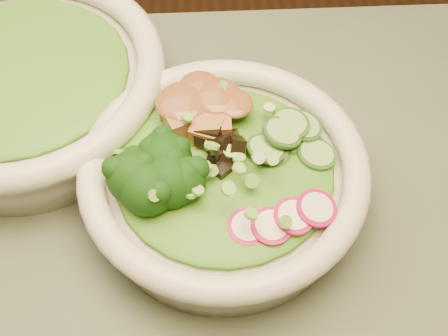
{
  "coord_description": "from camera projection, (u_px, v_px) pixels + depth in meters",
  "views": [
    {
      "loc": [
        -0.19,
        -0.15,
        1.22
      ],
      "look_at": [
        -0.18,
        0.15,
        0.8
      ],
      "focal_mm": 50.0,
      "sensor_mm": 36.0,
      "label": 1
    }
  ],
  "objects": [
    {
      "name": "peanut_sauce",
      "position": [
        198.0,
        102.0,
        0.52
      ],
      "size": [
        0.06,
        0.05,
        0.01
      ],
      "primitive_type": "ellipsoid",
      "color": "brown",
      "rests_on": "tofu_cubes"
    },
    {
      "name": "scallion_garnish",
      "position": [
        224.0,
        152.0,
        0.49
      ],
      "size": [
        0.17,
        0.17,
        0.02
      ],
      "primitive_type": null,
      "color": "#72B33F",
      "rests_on": "salad_bowl"
    },
    {
      "name": "side_lettuce",
      "position": [
        17.0,
        70.0,
        0.56
      ],
      "size": [
        0.18,
        0.18,
        0.02
      ],
      "primitive_type": "ellipsoid",
      "color": "#326816",
      "rests_on": "side_bowl"
    },
    {
      "name": "salad_bowl",
      "position": [
        224.0,
        181.0,
        0.52
      ],
      "size": [
        0.24,
        0.24,
        0.06
      ],
      "rotation": [
        0.0,
        0.0,
        0.19
      ],
      "color": "silver",
      "rests_on": "dining_table"
    },
    {
      "name": "tofu_cubes",
      "position": [
        198.0,
        111.0,
        0.53
      ],
      "size": [
        0.09,
        0.07,
        0.03
      ],
      "primitive_type": null,
      "rotation": [
        0.0,
        0.0,
        0.19
      ],
      "color": "#935C31",
      "rests_on": "salad_bowl"
    },
    {
      "name": "broccoli_florets",
      "position": [
        160.0,
        183.0,
        0.48
      ],
      "size": [
        0.08,
        0.07,
        0.04
      ],
      "primitive_type": null,
      "rotation": [
        0.0,
        0.0,
        0.19
      ],
      "color": "black",
      "rests_on": "salad_bowl"
    },
    {
      "name": "radish_slices",
      "position": [
        259.0,
        221.0,
        0.47
      ],
      "size": [
        0.1,
        0.05,
        0.02
      ],
      "primitive_type": null,
      "rotation": [
        0.0,
        0.0,
        0.19
      ],
      "color": "#9D0C43",
      "rests_on": "salad_bowl"
    },
    {
      "name": "lettuce_bed",
      "position": [
        224.0,
        167.0,
        0.51
      ],
      "size": [
        0.18,
        0.18,
        0.02
      ],
      "primitive_type": "ellipsoid",
      "color": "#326816",
      "rests_on": "salad_bowl"
    },
    {
      "name": "cucumber_slices",
      "position": [
        289.0,
        138.0,
        0.51
      ],
      "size": [
        0.07,
        0.07,
        0.03
      ],
      "primitive_type": null,
      "rotation": [
        0.0,
        0.0,
        0.19
      ],
      "color": "#8DB564",
      "rests_on": "salad_bowl"
    },
    {
      "name": "mushroom_heap",
      "position": [
        218.0,
        149.0,
        0.5
      ],
      "size": [
        0.07,
        0.07,
        0.04
      ],
      "primitive_type": null,
      "rotation": [
        0.0,
        0.0,
        0.19
      ],
      "color": "black",
      "rests_on": "salad_bowl"
    },
    {
      "name": "side_bowl",
      "position": [
        23.0,
        85.0,
        0.58
      ],
      "size": [
        0.27,
        0.27,
        0.07
      ],
      "rotation": [
        0.0,
        0.0,
        -0.32
      ],
      "color": "silver",
      "rests_on": "dining_table"
    }
  ]
}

